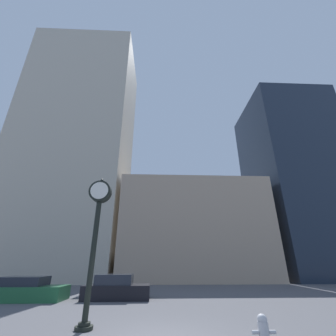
{
  "coord_description": "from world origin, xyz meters",
  "views": [
    {
      "loc": [
        -0.08,
        -7.53,
        2.0
      ],
      "look_at": [
        0.7,
        10.8,
        9.81
      ],
      "focal_mm": 24.0,
      "sensor_mm": 36.0,
      "label": 1
    }
  ],
  "objects_px": {
    "street_clock": "(97,223)",
    "fire_hydrant_near": "(263,329)",
    "car_green": "(24,290)",
    "car_black": "(116,289)"
  },
  "relations": [
    {
      "from": "street_clock",
      "to": "car_black",
      "type": "relative_size",
      "value": 1.32
    },
    {
      "from": "street_clock",
      "to": "fire_hydrant_near",
      "type": "distance_m",
      "value": 6.33
    },
    {
      "from": "fire_hydrant_near",
      "to": "car_black",
      "type": "bearing_deg",
      "value": 122.53
    },
    {
      "from": "car_green",
      "to": "street_clock",
      "type": "bearing_deg",
      "value": -49.5
    },
    {
      "from": "street_clock",
      "to": "car_black",
      "type": "xyz_separation_m",
      "value": [
        -0.11,
        6.7,
        -2.85
      ]
    },
    {
      "from": "car_black",
      "to": "fire_hydrant_near",
      "type": "bearing_deg",
      "value": -58.24
    },
    {
      "from": "car_green",
      "to": "fire_hydrant_near",
      "type": "bearing_deg",
      "value": -37.03
    },
    {
      "from": "car_black",
      "to": "fire_hydrant_near",
      "type": "distance_m",
      "value": 10.0
    },
    {
      "from": "car_green",
      "to": "car_black",
      "type": "distance_m",
      "value": 5.3
    },
    {
      "from": "car_green",
      "to": "car_black",
      "type": "relative_size",
      "value": 1.16
    }
  ]
}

